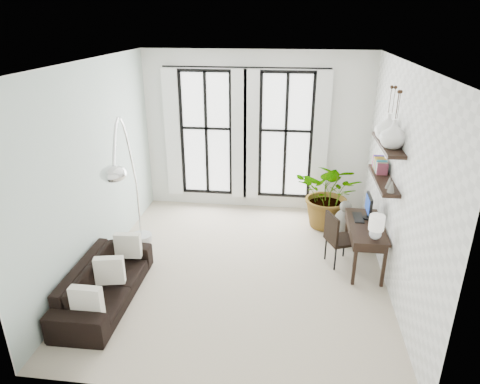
% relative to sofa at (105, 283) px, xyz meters
% --- Properties ---
extents(floor, '(5.00, 5.00, 0.00)m').
position_rel_sofa_xyz_m(floor, '(1.80, 1.03, -0.29)').
color(floor, beige).
rests_on(floor, ground).
extents(ceiling, '(5.00, 5.00, 0.00)m').
position_rel_sofa_xyz_m(ceiling, '(1.80, 1.03, 2.91)').
color(ceiling, white).
rests_on(ceiling, wall_back).
extents(wall_left, '(0.00, 5.00, 5.00)m').
position_rel_sofa_xyz_m(wall_left, '(-0.45, 1.03, 1.31)').
color(wall_left, silver).
rests_on(wall_left, floor).
extents(wall_right, '(0.00, 5.00, 5.00)m').
position_rel_sofa_xyz_m(wall_right, '(4.05, 1.03, 1.31)').
color(wall_right, white).
rests_on(wall_right, floor).
extents(wall_back, '(4.50, 0.00, 4.50)m').
position_rel_sofa_xyz_m(wall_back, '(1.80, 3.53, 1.31)').
color(wall_back, white).
rests_on(wall_back, floor).
extents(windows, '(3.26, 0.13, 2.65)m').
position_rel_sofa_xyz_m(windows, '(1.60, 3.46, 1.27)').
color(windows, white).
rests_on(windows, wall_back).
extents(wall_shelves, '(0.25, 1.30, 0.60)m').
position_rel_sofa_xyz_m(wall_shelves, '(3.91, 1.43, 1.44)').
color(wall_shelves, black).
rests_on(wall_shelves, wall_right).
extents(sofa, '(0.79, 1.99, 0.58)m').
position_rel_sofa_xyz_m(sofa, '(0.00, 0.00, 0.00)').
color(sofa, black).
rests_on(sofa, floor).
extents(throw_pillows, '(0.40, 1.52, 0.40)m').
position_rel_sofa_xyz_m(throw_pillows, '(0.10, 0.00, 0.21)').
color(throw_pillows, silver).
rests_on(throw_pillows, sofa).
extents(plant, '(1.50, 1.41, 1.34)m').
position_rel_sofa_xyz_m(plant, '(3.29, 2.76, 0.38)').
color(plant, '#2D7228').
rests_on(plant, floor).
extents(desk, '(0.53, 1.25, 1.13)m').
position_rel_sofa_xyz_m(desk, '(3.75, 1.34, 0.41)').
color(desk, black).
rests_on(desk, floor).
extents(desk_chair, '(0.55, 0.55, 0.89)m').
position_rel_sofa_xyz_m(desk_chair, '(3.31, 1.39, 0.22)').
color(desk_chair, black).
rests_on(desk_chair, floor).
extents(arc_lamp, '(0.75, 2.07, 2.49)m').
position_rel_sofa_xyz_m(arc_lamp, '(0.10, 0.90, 1.64)').
color(arc_lamp, silver).
rests_on(arc_lamp, floor).
extents(buddha, '(0.42, 0.42, 0.76)m').
position_rel_sofa_xyz_m(buddha, '(3.53, 2.25, 0.03)').
color(buddha, slate).
rests_on(buddha, floor).
extents(vase_a, '(0.37, 0.37, 0.38)m').
position_rel_sofa_xyz_m(vase_a, '(3.91, 1.15, 1.98)').
color(vase_a, white).
rests_on(vase_a, shelf_upper).
extents(vase_b, '(0.37, 0.37, 0.38)m').
position_rel_sofa_xyz_m(vase_b, '(3.91, 1.55, 1.98)').
color(vase_b, white).
rests_on(vase_b, shelf_upper).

